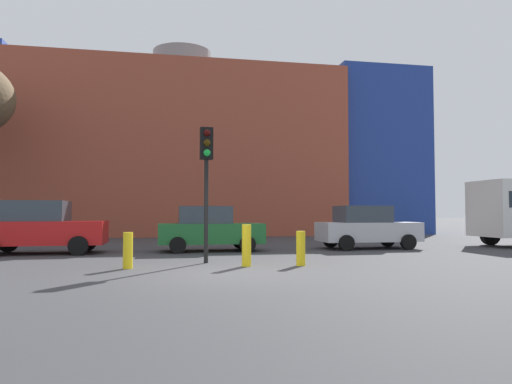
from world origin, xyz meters
name	(u,v)px	position (x,y,z in m)	size (l,w,h in m)	color
ground_plane	(222,273)	(0.00, 0.00, 0.00)	(200.00, 200.00, 0.00)	#38383A
building_backdrop	(182,154)	(-0.33, 21.31, 5.39)	(32.15, 10.69, 12.47)	#9E4733
parked_car_1	(40,227)	(-5.55, 6.24, 0.90)	(4.19, 2.05, 1.81)	red
parked_car_2	(209,229)	(0.25, 6.24, 0.81)	(3.78, 1.86, 1.64)	#1E662D
parked_car_3	(366,227)	(6.38, 6.24, 0.83)	(3.85, 1.89, 1.67)	silver
traffic_light_island	(206,163)	(-0.20, 2.22, 2.80)	(0.37, 0.37, 3.81)	black
bollard_yellow_0	(128,250)	(-2.24, 1.28, 0.46)	(0.24, 0.24, 0.91)	yellow
bollard_yellow_1	(301,248)	(2.22, 1.12, 0.46)	(0.24, 0.24, 0.92)	yellow
bollard_yellow_2	(246,245)	(0.77, 1.22, 0.55)	(0.24, 0.24, 1.09)	yellow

